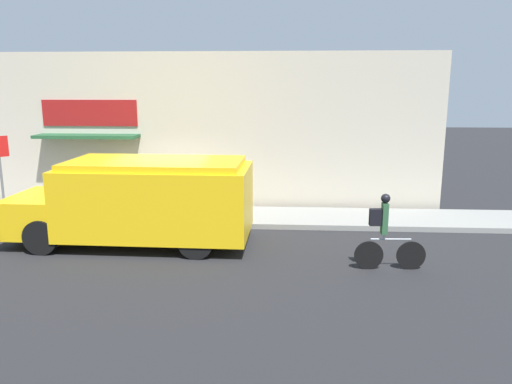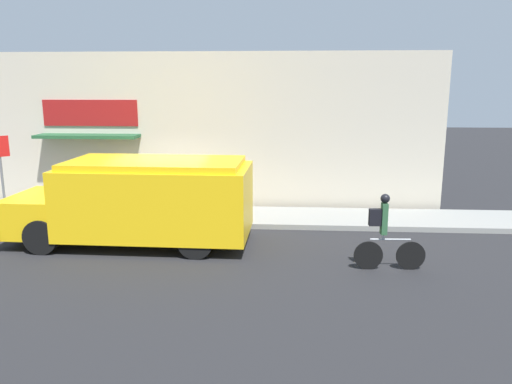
# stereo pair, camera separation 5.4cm
# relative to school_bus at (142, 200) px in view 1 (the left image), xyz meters

# --- Properties ---
(ground_plane) EXTENTS (70.00, 70.00, 0.00)m
(ground_plane) POSITION_rel_school_bus_xyz_m (0.13, 1.43, -1.12)
(ground_plane) COLOR #232326
(sidewalk) EXTENTS (28.00, 2.05, 0.15)m
(sidewalk) POSITION_rel_school_bus_xyz_m (0.13, 2.46, -1.04)
(sidewalk) COLOR gray
(sidewalk) RESTS_ON ground_plane
(storefront) EXTENTS (16.53, 0.95, 4.92)m
(storefront) POSITION_rel_school_bus_xyz_m (0.06, 3.79, 1.35)
(storefront) COLOR beige
(storefront) RESTS_ON ground_plane
(school_bus) EXTENTS (6.00, 2.80, 2.13)m
(school_bus) POSITION_rel_school_bus_xyz_m (0.00, 0.00, 0.00)
(school_bus) COLOR yellow
(school_bus) RESTS_ON ground_plane
(cyclist) EXTENTS (1.54, 0.21, 1.67)m
(cyclist) POSITION_rel_school_bus_xyz_m (5.71, -1.44, -0.31)
(cyclist) COLOR black
(cyclist) RESTS_ON ground_plane
(trash_bin) EXTENTS (0.62, 0.62, 0.92)m
(trash_bin) POSITION_rel_school_bus_xyz_m (0.32, 2.65, -0.51)
(trash_bin) COLOR #2D5138
(trash_bin) RESTS_ON sidewalk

